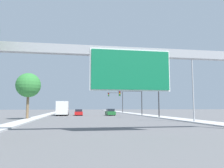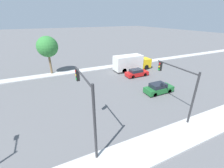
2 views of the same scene
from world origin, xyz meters
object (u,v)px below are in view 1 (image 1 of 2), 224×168
at_px(car_far_center, 79,113).
at_px(traffic_light_near_intersection, 151,93).
at_px(street_lamp_right, 191,80).
at_px(traffic_light_mid_block, 134,98).
at_px(car_mid_right, 110,112).
at_px(palm_tree_background, 28,85).
at_px(traffic_light_far_intersection, 118,99).
at_px(sign_gantry, 130,62).
at_px(truck_box_primary, 63,108).

bearing_deg(car_far_center, traffic_light_near_intersection, -46.23).
bearing_deg(street_lamp_right, traffic_light_mid_block, 94.64).
relative_size(car_mid_right, palm_tree_background, 0.60).
bearing_deg(traffic_light_mid_block, traffic_light_far_intersection, 88.96).
relative_size(traffic_light_far_intersection, street_lamp_right, 0.72).
height_order(sign_gantry, traffic_light_near_intersection, sign_gantry).
height_order(truck_box_primary, traffic_light_mid_block, traffic_light_mid_block).
bearing_deg(sign_gantry, traffic_light_mid_block, 74.47).
distance_m(sign_gantry, traffic_light_near_intersection, 21.96).
xyz_separation_m(sign_gantry, car_mid_right, (3.50, 32.03, -4.75)).
bearing_deg(traffic_light_mid_block, street_lamp_right, -85.36).
xyz_separation_m(truck_box_primary, traffic_light_mid_block, (15.37, -3.72, 2.33)).
bearing_deg(traffic_light_mid_block, palm_tree_background, -149.98).
distance_m(car_far_center, traffic_light_near_intersection, 18.12).
bearing_deg(truck_box_primary, car_mid_right, -9.68).
bearing_deg(street_lamp_right, sign_gantry, -138.79).
height_order(traffic_light_mid_block, street_lamp_right, street_lamp_right).
relative_size(traffic_light_far_intersection, palm_tree_background, 0.91).
distance_m(truck_box_primary, street_lamp_right, 30.50).
bearing_deg(car_far_center, traffic_light_far_intersection, 54.57).
distance_m(sign_gantry, car_far_center, 33.45).
bearing_deg(traffic_light_far_intersection, street_lamp_right, -88.11).
bearing_deg(traffic_light_near_intersection, palm_tree_background, -175.94).
bearing_deg(sign_gantry, street_lamp_right, 41.21).
xyz_separation_m(traffic_light_near_intersection, traffic_light_far_intersection, (-0.04, 30.00, 0.08)).
bearing_deg(truck_box_primary, traffic_light_near_intersection, -41.03).
bearing_deg(palm_tree_background, traffic_light_near_intersection, 4.06).
bearing_deg(sign_gantry, traffic_light_near_intersection, 66.43).
distance_m(palm_tree_background, street_lamp_right, 23.65).
bearing_deg(car_mid_right, street_lamp_right, -74.14).
bearing_deg(street_lamp_right, car_mid_right, 105.86).
bearing_deg(palm_tree_background, traffic_light_far_intersection, 57.34).
bearing_deg(palm_tree_background, traffic_light_mid_block, 30.02).
height_order(traffic_light_far_intersection, street_lamp_right, street_lamp_right).
distance_m(car_far_center, truck_box_primary, 3.74).
relative_size(sign_gantry, traffic_light_mid_block, 3.59).
height_order(car_far_center, palm_tree_background, palm_tree_background).
bearing_deg(traffic_light_mid_block, car_mid_right, 158.36).
bearing_deg(car_far_center, sign_gantry, -83.93).
bearing_deg(traffic_light_far_intersection, sign_gantry, -99.88).
height_order(car_mid_right, truck_box_primary, truck_box_primary).
xyz_separation_m(truck_box_primary, palm_tree_background, (-4.42, -15.15, 3.63)).
distance_m(traffic_light_far_intersection, palm_tree_background, 37.34).
bearing_deg(traffic_light_far_intersection, traffic_light_near_intersection, -89.92).
xyz_separation_m(car_mid_right, traffic_light_near_intersection, (5.27, -11.93, 3.64)).
bearing_deg(car_far_center, traffic_light_mid_block, -13.33).
xyz_separation_m(sign_gantry, traffic_light_far_intersection, (8.73, 50.10, -1.03)).
xyz_separation_m(car_mid_right, traffic_light_far_intersection, (5.23, 18.07, 3.72)).
bearing_deg(truck_box_primary, sign_gantry, -78.31).
relative_size(car_far_center, street_lamp_right, 0.47).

